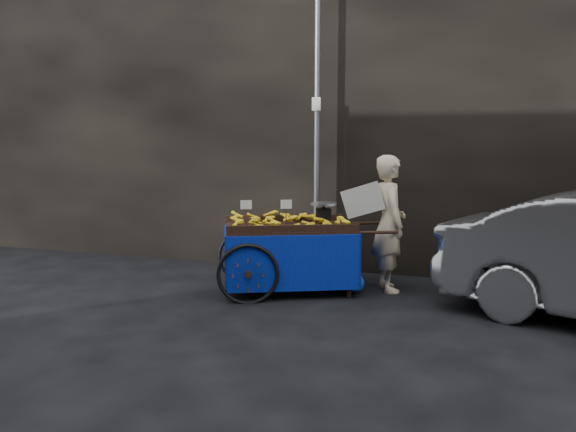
% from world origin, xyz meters
% --- Properties ---
extents(ground, '(80.00, 80.00, 0.00)m').
position_xyz_m(ground, '(0.00, 0.00, 0.00)').
color(ground, black).
rests_on(ground, ground).
extents(building_wall, '(13.50, 2.00, 5.00)m').
position_xyz_m(building_wall, '(0.39, 2.60, 2.50)').
color(building_wall, black).
rests_on(building_wall, ground).
extents(street_pole, '(0.12, 0.10, 4.00)m').
position_xyz_m(street_pole, '(0.30, 1.30, 2.01)').
color(street_pole, slate).
rests_on(street_pole, ground).
extents(banana_cart, '(2.41, 1.80, 1.20)m').
position_xyz_m(banana_cart, '(0.15, 0.34, 0.74)').
color(banana_cart, black).
rests_on(banana_cart, ground).
extents(vendor, '(0.93, 0.74, 1.72)m').
position_xyz_m(vendor, '(1.40, 0.75, 0.86)').
color(vendor, beige).
rests_on(vendor, ground).
extents(plastic_bag, '(0.28, 0.23, 0.25)m').
position_xyz_m(plastic_bag, '(1.01, 0.48, 0.13)').
color(plastic_bag, blue).
rests_on(plastic_bag, ground).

